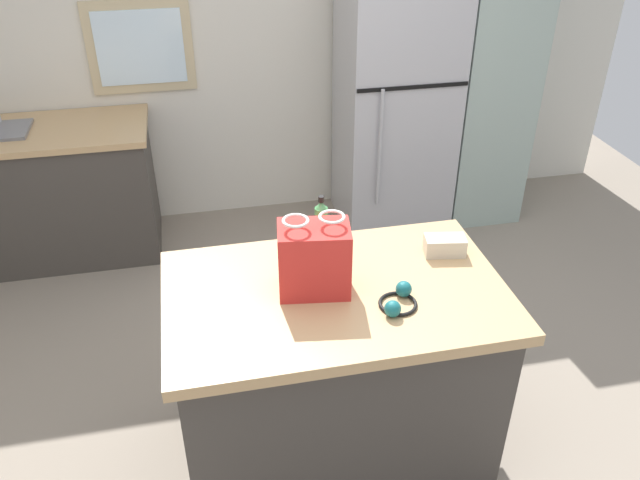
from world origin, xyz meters
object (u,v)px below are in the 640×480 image
at_px(kitchen_island, 334,375).
at_px(bottle, 321,226).
at_px(ear_defenders, 398,301).
at_px(refrigerator, 395,103).
at_px(shopping_bag, 314,259).
at_px(tall_cabinet, 488,73).
at_px(small_box, 444,245).

distance_m(kitchen_island, bottle, 0.65).
height_order(kitchen_island, ear_defenders, ear_defenders).
height_order(refrigerator, shopping_bag, refrigerator).
height_order(tall_cabinet, bottle, tall_cabinet).
xyz_separation_m(shopping_bag, ear_defenders, (0.29, -0.17, -0.12)).
relative_size(kitchen_island, tall_cabinet, 0.64).
bearing_deg(bottle, small_box, -15.32).
bearing_deg(tall_cabinet, bottle, -131.57).
bearing_deg(small_box, kitchen_island, -162.44).
relative_size(refrigerator, shopping_bag, 5.44).
distance_m(refrigerator, shopping_bag, 2.28).
height_order(kitchen_island, tall_cabinet, tall_cabinet).
bearing_deg(small_box, tall_cabinet, 61.01).
height_order(shopping_bag, small_box, shopping_bag).
xyz_separation_m(small_box, bottle, (-0.51, 0.14, 0.08)).
bearing_deg(shopping_bag, kitchen_island, -15.83).
bearing_deg(bottle, shopping_bag, -107.50).
xyz_separation_m(kitchen_island, refrigerator, (0.91, 2.07, 0.43)).
height_order(kitchen_island, refrigerator, refrigerator).
xyz_separation_m(tall_cabinet, ear_defenders, (-1.36, -2.21, -0.11)).
distance_m(bottle, ear_defenders, 0.50).
relative_size(kitchen_island, bottle, 5.21).
bearing_deg(tall_cabinet, shopping_bag, -128.97).
relative_size(tall_cabinet, small_box, 12.33).
xyz_separation_m(kitchen_island, tall_cabinet, (1.57, 2.07, 0.59)).
bearing_deg(refrigerator, tall_cabinet, 0.02).
relative_size(kitchen_island, refrigerator, 0.76).
height_order(kitchen_island, small_box, small_box).
xyz_separation_m(small_box, ear_defenders, (-0.31, -0.31, -0.02)).
xyz_separation_m(shopping_bag, bottle, (0.09, 0.28, -0.03)).
distance_m(tall_cabinet, ear_defenders, 2.60).
bearing_deg(shopping_bag, bottle, 72.50).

